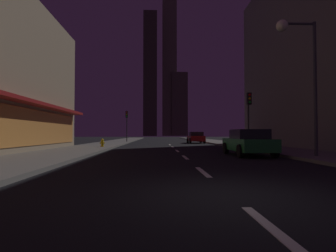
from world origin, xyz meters
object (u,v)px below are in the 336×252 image
car_parked_far (196,137)px  traffic_light_near_right (249,107)px  fire_hydrant_far_left (102,143)px  car_parked_near (248,142)px  street_lamp_right (298,54)px  traffic_light_far_left (127,119)px

car_parked_far → traffic_light_near_right: 14.75m
car_parked_far → fire_hydrant_far_left: bearing=-128.2°
car_parked_near → fire_hydrant_far_left: (-9.50, 7.58, -0.29)m
fire_hydrant_far_left → street_lamp_right: (11.28, -9.62, 4.61)m
fire_hydrant_far_left → traffic_light_near_right: size_ratio=0.16×
car_parked_near → traffic_light_far_left: bearing=112.5°
street_lamp_right → traffic_light_far_left: bearing=114.4°
traffic_light_near_right → traffic_light_far_left: 20.00m
car_parked_far → traffic_light_far_left: 9.70m
fire_hydrant_far_left → traffic_light_far_left: size_ratio=0.16×
traffic_light_far_left → street_lamp_right: 26.40m
fire_hydrant_far_left → traffic_light_near_right: (11.40, -2.35, 2.74)m
car_parked_far → traffic_light_near_right: (1.90, -14.42, 2.45)m
car_parked_far → traffic_light_near_right: traffic_light_near_right is taller
car_parked_far → car_parked_near: bearing=-90.0°
traffic_light_near_right → traffic_light_far_left: bearing=123.4°
car_parked_far → street_lamp_right: 22.19m
traffic_light_near_right → street_lamp_right: (-0.12, -7.27, 1.87)m
car_parked_near → traffic_light_near_right: (1.90, 5.23, 2.45)m
car_parked_near → traffic_light_near_right: 6.08m
traffic_light_near_right → traffic_light_far_left: (-11.00, 16.70, 0.00)m
traffic_light_far_left → street_lamp_right: size_ratio=0.64×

